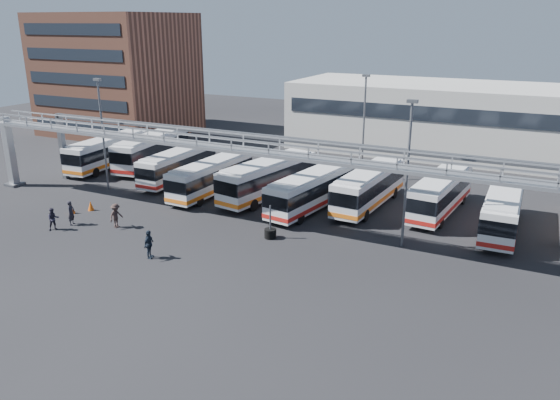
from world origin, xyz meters
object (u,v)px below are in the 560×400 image
at_px(light_pole_back, 364,122).
at_px(bus_8, 503,210).
at_px(pedestrian_d, 149,244).
at_px(bus_2, 178,164).
at_px(cone_left, 72,209).
at_px(bus_5, 311,190).
at_px(pedestrian_a, 71,213).
at_px(cone_right, 91,206).
at_px(bus_4, 268,177).
at_px(tire_stack, 270,232).
at_px(pedestrian_c, 116,216).
at_px(light_pole_mid, 408,167).
at_px(bus_3, 211,176).
at_px(bus_7, 441,192).
at_px(pedestrian_b, 53,219).
at_px(bus_0, 107,151).
at_px(bus_6, 369,186).
at_px(bus_1, 152,149).
at_px(light_pole_left, 102,129).

relative_size(light_pole_back, bus_8, 0.98).
bearing_deg(pedestrian_d, bus_2, 17.61).
bearing_deg(cone_left, bus_5, 29.15).
height_order(pedestrian_a, cone_right, pedestrian_a).
distance_m(light_pole_back, bus_4, 11.57).
relative_size(bus_5, tire_stack, 4.29).
bearing_deg(pedestrian_c, bus_8, -62.50).
bearing_deg(cone_right, light_pole_mid, 9.32).
relative_size(bus_3, bus_7, 0.96).
distance_m(cone_left, tire_stack, 17.18).
relative_size(bus_4, pedestrian_b, 6.69).
distance_m(bus_0, tire_stack, 26.51).
distance_m(pedestrian_d, tire_stack, 8.73).
distance_m(bus_6, cone_left, 24.61).
distance_m(bus_3, pedestrian_c, 10.46).
relative_size(bus_6, pedestrian_a, 5.66).
height_order(bus_1, bus_2, bus_1).
bearing_deg(bus_5, bus_8, 15.18).
height_order(bus_1, bus_7, bus_1).
bearing_deg(bus_1, pedestrian_b, -81.44).
height_order(cone_right, tire_stack, tire_stack).
distance_m(pedestrian_b, pedestrian_d, 9.83).
bearing_deg(bus_2, cone_left, -102.02).
bearing_deg(bus_0, pedestrian_a, -60.07).
bearing_deg(bus_2, pedestrian_d, -60.91).
relative_size(light_pole_back, bus_3, 0.99).
height_order(pedestrian_b, pedestrian_c, pedestrian_c).
bearing_deg(bus_7, cone_left, -148.21).
xyz_separation_m(pedestrian_b, cone_left, (-1.65, 3.30, -0.47)).
distance_m(cone_right, tire_stack, 16.21).
bearing_deg(bus_5, bus_0, -178.29).
bearing_deg(bus_3, bus_4, 18.25).
xyz_separation_m(light_pole_back, pedestrian_c, (-12.41, -21.16, -4.78)).
bearing_deg(cone_right, pedestrian_d, -26.93).
height_order(bus_3, bus_5, bus_5).
bearing_deg(light_pole_back, tire_stack, -93.02).
bearing_deg(tire_stack, cone_right, -175.30).
distance_m(pedestrian_b, pedestrian_c, 4.61).
bearing_deg(pedestrian_a, pedestrian_b, 148.69).
relative_size(light_pole_mid, bus_4, 0.88).
distance_m(light_pole_left, pedestrian_c, 11.48).
height_order(light_pole_left, tire_stack, light_pole_left).
height_order(light_pole_left, bus_6, light_pole_left).
distance_m(light_pole_left, tire_stack, 20.15).
bearing_deg(pedestrian_d, bus_0, 36.11).
bearing_deg(light_pole_left, bus_0, 132.88).
bearing_deg(pedestrian_d, light_pole_left, 39.09).
distance_m(bus_6, pedestrian_b, 25.11).
distance_m(bus_8, cone_left, 33.80).
bearing_deg(pedestrian_a, tire_stack, -90.32).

